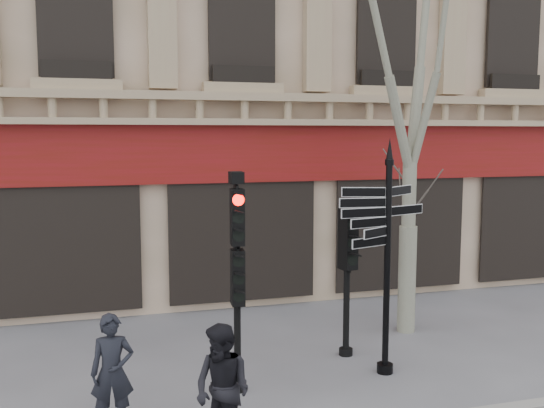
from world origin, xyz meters
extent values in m
plane|color=#5E5D62|center=(0.00, 0.00, 0.00)|extent=(80.00, 80.00, 0.00)
cube|color=maroon|center=(0.00, 4.88, 3.60)|extent=(28.00, 0.25, 1.30)
cube|color=tan|center=(0.00, 4.65, 4.57)|extent=(28.00, 0.35, 0.74)
cylinder|color=black|center=(1.44, 0.51, 1.76)|extent=(0.11, 0.11, 3.53)
cylinder|color=black|center=(1.44, 0.51, 0.08)|extent=(0.27, 0.27, 0.16)
cone|color=black|center=(1.44, 0.51, 3.80)|extent=(0.12, 0.12, 0.35)
cylinder|color=black|center=(-1.13, 0.47, 1.59)|extent=(0.11, 0.11, 3.19)
cylinder|color=black|center=(-1.13, 0.47, 0.06)|extent=(0.24, 0.24, 0.13)
cube|color=black|center=(-1.13, 0.47, 1.84)|extent=(0.40, 0.30, 0.86)
cube|color=black|center=(-1.13, 0.47, 2.78)|extent=(0.40, 0.30, 0.86)
sphere|color=#FF0C05|center=(-1.13, 0.47, 3.01)|extent=(0.18, 0.18, 0.18)
cube|color=black|center=(-1.13, 0.47, 3.38)|extent=(0.22, 0.27, 0.18)
cylinder|color=black|center=(1.13, 1.45, 1.31)|extent=(0.13, 0.13, 2.62)
cylinder|color=black|center=(1.13, 1.45, 0.07)|extent=(0.27, 0.27, 0.15)
cube|color=black|center=(1.13, 1.45, 2.13)|extent=(0.47, 0.36, 1.00)
cylinder|color=#9C967F|center=(2.85, 2.38, 1.09)|extent=(0.36, 0.36, 2.19)
cylinder|color=#9C967F|center=(2.85, 2.38, 2.78)|extent=(0.28, 0.28, 1.39)
imported|color=black|center=(-3.04, -0.25, 0.81)|extent=(0.61, 0.42, 1.61)
imported|color=black|center=(-1.72, -1.30, 0.83)|extent=(1.01, 1.03, 1.67)
camera|label=1|loc=(-3.12, -8.48, 4.03)|focal=40.00mm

